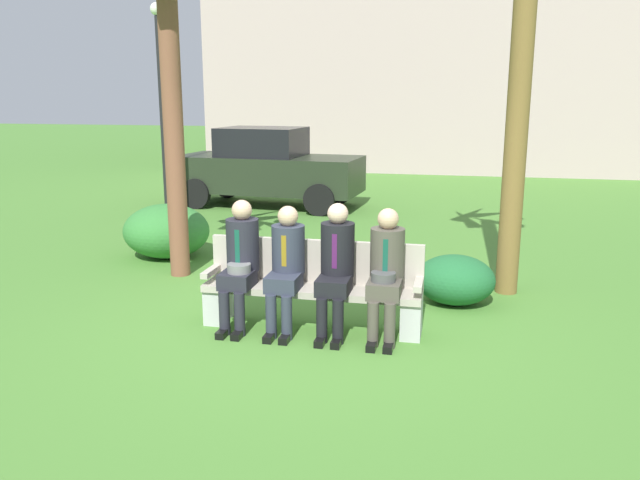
{
  "coord_description": "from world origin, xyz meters",
  "views": [
    {
      "loc": [
        1.49,
        -6.12,
        2.38
      ],
      "look_at": [
        0.07,
        0.37,
        0.85
      ],
      "focal_mm": 35.8,
      "sensor_mm": 36.0,
      "label": 1
    }
  ],
  "objects_px": {
    "seated_man_centerright": "(336,262)",
    "shrub_near_bench": "(166,231)",
    "seated_man_leftmost": "(240,258)",
    "building_backdrop": "(451,12)",
    "street_lamp": "(161,91)",
    "park_bench": "(313,286)",
    "shrub_mid_lawn": "(455,280)",
    "parked_car_near": "(268,167)",
    "seated_man_rightmost": "(386,268)",
    "seated_man_centerleft": "(286,262)"
  },
  "relations": [
    {
      "from": "seated_man_centerright",
      "to": "shrub_near_bench",
      "type": "xyz_separation_m",
      "value": [
        -3.04,
        2.49,
        -0.34
      ]
    },
    {
      "from": "seated_man_leftmost",
      "to": "building_backdrop",
      "type": "relative_size",
      "value": 0.08
    },
    {
      "from": "building_backdrop",
      "to": "street_lamp",
      "type": "bearing_deg",
      "value": -112.25
    },
    {
      "from": "park_bench",
      "to": "seated_man_leftmost",
      "type": "bearing_deg",
      "value": -169.79
    },
    {
      "from": "seated_man_leftmost",
      "to": "shrub_mid_lawn",
      "type": "height_order",
      "value": "seated_man_leftmost"
    },
    {
      "from": "parked_car_near",
      "to": "seated_man_rightmost",
      "type": "bearing_deg",
      "value": -64.6
    },
    {
      "from": "shrub_mid_lawn",
      "to": "street_lamp",
      "type": "relative_size",
      "value": 0.23
    },
    {
      "from": "seated_man_centerleft",
      "to": "park_bench",
      "type": "bearing_deg",
      "value": 27.83
    },
    {
      "from": "seated_man_leftmost",
      "to": "seated_man_rightmost",
      "type": "distance_m",
      "value": 1.5
    },
    {
      "from": "street_lamp",
      "to": "seated_man_leftmost",
      "type": "bearing_deg",
      "value": -57.69
    },
    {
      "from": "seated_man_rightmost",
      "to": "shrub_near_bench",
      "type": "relative_size",
      "value": 1.01
    },
    {
      "from": "shrub_near_bench",
      "to": "street_lamp",
      "type": "relative_size",
      "value": 0.32
    },
    {
      "from": "park_bench",
      "to": "street_lamp",
      "type": "bearing_deg",
      "value": 128.21
    },
    {
      "from": "shrub_near_bench",
      "to": "street_lamp",
      "type": "xyz_separation_m",
      "value": [
        -1.4,
        2.94,
        2.03
      ]
    },
    {
      "from": "seated_man_centerleft",
      "to": "building_backdrop",
      "type": "distance_m",
      "value": 18.34
    },
    {
      "from": "seated_man_leftmost",
      "to": "shrub_mid_lawn",
      "type": "bearing_deg",
      "value": 29.23
    },
    {
      "from": "shrub_near_bench",
      "to": "seated_man_centerleft",
      "type": "bearing_deg",
      "value": -44.65
    },
    {
      "from": "park_bench",
      "to": "shrub_near_bench",
      "type": "xyz_separation_m",
      "value": [
        -2.77,
        2.36,
        -0.04
      ]
    },
    {
      "from": "shrub_mid_lawn",
      "to": "building_backdrop",
      "type": "distance_m",
      "value": 17.25
    },
    {
      "from": "seated_man_leftmost",
      "to": "parked_car_near",
      "type": "relative_size",
      "value": 0.33
    },
    {
      "from": "park_bench",
      "to": "street_lamp",
      "type": "relative_size",
      "value": 0.56
    },
    {
      "from": "street_lamp",
      "to": "building_backdrop",
      "type": "relative_size",
      "value": 0.26
    },
    {
      "from": "parked_car_near",
      "to": "seated_man_centerright",
      "type": "bearing_deg",
      "value": -67.96
    },
    {
      "from": "park_bench",
      "to": "building_backdrop",
      "type": "distance_m",
      "value": 18.26
    },
    {
      "from": "park_bench",
      "to": "seated_man_leftmost",
      "type": "distance_m",
      "value": 0.81
    },
    {
      "from": "seated_man_centerleft",
      "to": "parked_car_near",
      "type": "xyz_separation_m",
      "value": [
        -2.36,
        7.09,
        0.12
      ]
    },
    {
      "from": "shrub_near_bench",
      "to": "building_backdrop",
      "type": "relative_size",
      "value": 0.08
    },
    {
      "from": "shrub_mid_lawn",
      "to": "parked_car_near",
      "type": "height_order",
      "value": "parked_car_near"
    },
    {
      "from": "seated_man_centerleft",
      "to": "seated_man_rightmost",
      "type": "distance_m",
      "value": 1.01
    },
    {
      "from": "seated_man_centerleft",
      "to": "seated_man_centerright",
      "type": "distance_m",
      "value": 0.51
    },
    {
      "from": "seated_man_centerleft",
      "to": "shrub_near_bench",
      "type": "xyz_separation_m",
      "value": [
        -2.52,
        2.49,
        -0.32
      ]
    },
    {
      "from": "park_bench",
      "to": "seated_man_centerright",
      "type": "distance_m",
      "value": 0.42
    },
    {
      "from": "shrub_near_bench",
      "to": "building_backdrop",
      "type": "bearing_deg",
      "value": 76.58
    },
    {
      "from": "shrub_mid_lawn",
      "to": "shrub_near_bench",
      "type": "bearing_deg",
      "value": 163.11
    },
    {
      "from": "park_bench",
      "to": "street_lamp",
      "type": "distance_m",
      "value": 7.04
    },
    {
      "from": "seated_man_centerleft",
      "to": "building_backdrop",
      "type": "bearing_deg",
      "value": 86.39
    },
    {
      "from": "seated_man_centerleft",
      "to": "shrub_mid_lawn",
      "type": "distance_m",
      "value": 2.12
    },
    {
      "from": "seated_man_centerleft",
      "to": "seated_man_rightmost",
      "type": "relative_size",
      "value": 0.99
    },
    {
      "from": "parked_car_near",
      "to": "street_lamp",
      "type": "height_order",
      "value": "street_lamp"
    },
    {
      "from": "seated_man_rightmost",
      "to": "parked_car_near",
      "type": "xyz_separation_m",
      "value": [
        -3.37,
        7.1,
        0.12
      ]
    },
    {
      "from": "park_bench",
      "to": "seated_man_centerleft",
      "type": "bearing_deg",
      "value": -152.17
    },
    {
      "from": "park_bench",
      "to": "seated_man_centerleft",
      "type": "height_order",
      "value": "seated_man_centerleft"
    },
    {
      "from": "seated_man_leftmost",
      "to": "street_lamp",
      "type": "height_order",
      "value": "street_lamp"
    },
    {
      "from": "seated_man_leftmost",
      "to": "parked_car_near",
      "type": "xyz_separation_m",
      "value": [
        -1.87,
        7.09,
        0.1
      ]
    },
    {
      "from": "seated_man_centerleft",
      "to": "street_lamp",
      "type": "xyz_separation_m",
      "value": [
        -3.92,
        5.43,
        1.72
      ]
    },
    {
      "from": "seated_man_centerleft",
      "to": "seated_man_centerright",
      "type": "relative_size",
      "value": 0.96
    },
    {
      "from": "seated_man_centerright",
      "to": "park_bench",
      "type": "bearing_deg",
      "value": 154.44
    },
    {
      "from": "parked_car_near",
      "to": "building_backdrop",
      "type": "distance_m",
      "value": 12.01
    },
    {
      "from": "seated_man_rightmost",
      "to": "building_backdrop",
      "type": "xyz_separation_m",
      "value": [
        0.11,
        17.76,
        4.42
      ]
    },
    {
      "from": "seated_man_centerright",
      "to": "street_lamp",
      "type": "bearing_deg",
      "value": 129.27
    }
  ]
}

